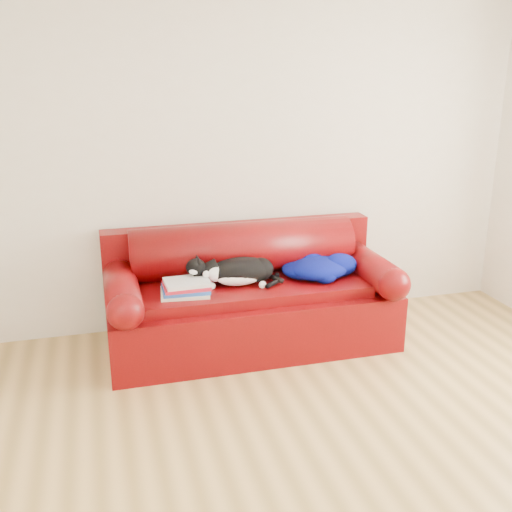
{
  "coord_description": "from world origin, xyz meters",
  "views": [
    {
      "loc": [
        -1.17,
        -2.5,
        2.02
      ],
      "look_at": [
        -0.11,
        1.35,
        0.74
      ],
      "focal_mm": 42.0,
      "sensor_mm": 36.0,
      "label": 1
    }
  ],
  "objects_px": {
    "cat": "(240,272)",
    "blanket": "(320,267)",
    "sofa_base": "(251,314)",
    "book_stack": "(186,288)"
  },
  "relations": [
    {
      "from": "sofa_base",
      "to": "book_stack",
      "type": "distance_m",
      "value": 0.6
    },
    {
      "from": "sofa_base",
      "to": "book_stack",
      "type": "bearing_deg",
      "value": -165.25
    },
    {
      "from": "sofa_base",
      "to": "cat",
      "type": "relative_size",
      "value": 3.09
    },
    {
      "from": "blanket",
      "to": "book_stack",
      "type": "bearing_deg",
      "value": -173.91
    },
    {
      "from": "sofa_base",
      "to": "cat",
      "type": "xyz_separation_m",
      "value": [
        -0.09,
        -0.04,
        0.36
      ]
    },
    {
      "from": "book_stack",
      "to": "cat",
      "type": "xyz_separation_m",
      "value": [
        0.41,
        0.09,
        0.05
      ]
    },
    {
      "from": "sofa_base",
      "to": "blanket",
      "type": "relative_size",
      "value": 3.23
    },
    {
      "from": "book_stack",
      "to": "cat",
      "type": "distance_m",
      "value": 0.42
    },
    {
      "from": "sofa_base",
      "to": "book_stack",
      "type": "relative_size",
      "value": 5.91
    },
    {
      "from": "cat",
      "to": "blanket",
      "type": "height_order",
      "value": "cat"
    }
  ]
}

